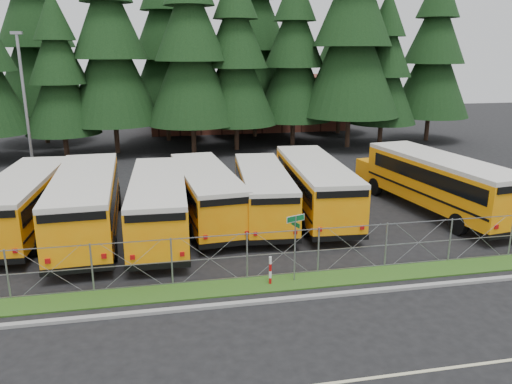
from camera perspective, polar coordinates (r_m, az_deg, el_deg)
ground at (r=21.72m, az=1.15°, el=-8.53°), size 120.00×120.00×0.00m
curb at (r=18.98m, az=3.17°, el=-12.15°), size 50.00×0.25×0.12m
grass_verge at (r=20.21m, az=2.18°, el=-10.40°), size 50.00×1.40×0.06m
road_lane_line at (r=15.05m, az=8.06°, el=-20.89°), size 50.00×0.12×0.01m
chainlink_fence at (r=20.42m, az=1.76°, el=-7.11°), size 44.00×0.10×2.00m
brick_building at (r=60.49m, az=-1.33°, el=10.23°), size 22.00×10.00×6.00m
bus_1 at (r=27.82m, az=-24.74°, el=-1.20°), size 3.28×11.55×3.00m
bus_2 at (r=26.11m, az=-18.74°, el=-1.37°), size 3.40×12.37×3.21m
bus_3 at (r=25.39m, az=-11.00°, el=-1.52°), size 3.01×11.54×3.01m
bus_4 at (r=27.09m, az=-5.86°, el=-0.30°), size 3.62×11.30×2.91m
bus_5 at (r=27.31m, az=0.75°, el=-0.19°), size 3.46×10.93×2.82m
bus_6 at (r=28.22m, az=6.58°, el=0.51°), size 3.53×11.91×3.08m
bus_east at (r=30.20m, az=19.77°, el=0.86°), size 4.70×12.71×3.25m
street_sign at (r=19.68m, az=4.51°, el=-4.82°), size 0.79×0.52×2.81m
striped_bollard at (r=19.91m, az=1.64°, el=-9.00°), size 0.11×0.11×1.20m
light_standard at (r=37.03m, az=-24.86°, el=9.07°), size 0.70×0.35×10.14m
conifer_2 at (r=45.87m, az=-21.62°, el=12.27°), size 6.27×6.27×13.86m
conifer_3 at (r=46.35m, az=-16.36°, el=15.49°), size 8.26×8.26×18.26m
conifer_4 at (r=44.94m, az=-7.48°, el=15.73°), size 8.08×8.08×17.88m
conifer_5 at (r=46.10m, az=-2.32°, el=14.97°), size 7.45×7.45×16.47m
conifer_6 at (r=48.87m, az=4.38°, el=14.97°), size 7.43×7.43×16.43m
conifer_7 at (r=48.26m, az=10.98°, el=17.19°), size 9.30×9.30×20.57m
conifer_8 at (r=50.19m, az=14.47°, el=13.44°), size 6.55×6.55×14.49m
conifer_9 at (r=54.02m, az=19.66°, el=14.54°), size 7.71×7.71×17.04m
conifer_10 at (r=53.97m, az=-23.88°, el=15.93°), size 9.24×9.24×20.43m
conifer_11 at (r=51.78m, az=-10.42°, el=15.67°), size 8.13×8.13×17.97m
conifer_12 at (r=53.52m, az=-0.14°, el=16.92°), size 8.97×8.97×19.85m
conifer_13 at (r=56.52m, az=9.67°, el=14.63°), size 7.17×7.17×15.87m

